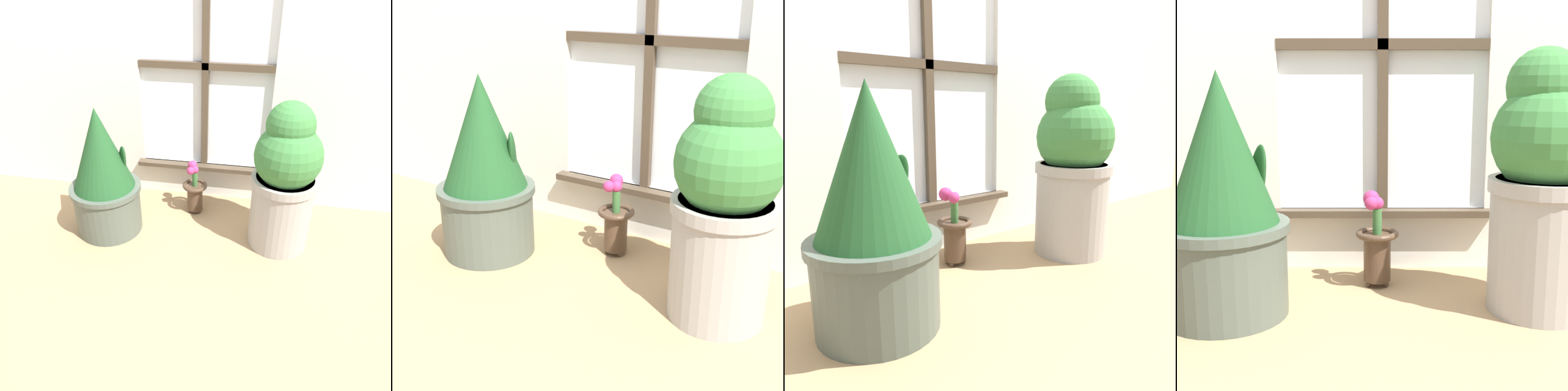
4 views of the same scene
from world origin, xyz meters
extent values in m
plane|color=tan|center=(0.00, 0.00, 0.00)|extent=(10.00, 10.00, 0.00)
cube|color=silver|center=(0.00, 0.66, 0.11)|extent=(0.71, 0.05, 0.21)
cube|color=white|center=(0.00, 0.67, 0.77)|extent=(0.71, 0.02, 1.11)
cube|color=#4C3D2D|center=(0.00, 0.64, 0.77)|extent=(0.04, 0.02, 1.11)
cube|color=#4C3D2D|center=(0.00, 0.64, 0.77)|extent=(0.71, 0.02, 0.04)
cube|color=#4C3D2D|center=(0.00, 0.61, 0.20)|extent=(0.77, 0.06, 0.02)
cylinder|color=#4C564C|center=(-0.44, 0.22, 0.13)|extent=(0.34, 0.34, 0.26)
cylinder|color=#4C564C|center=(-0.44, 0.22, 0.25)|extent=(0.36, 0.36, 0.03)
cylinder|color=#38281E|center=(-0.44, 0.22, 0.26)|extent=(0.31, 0.31, 0.01)
cone|color=#1E4C23|center=(-0.44, 0.22, 0.47)|extent=(0.30, 0.30, 0.41)
ellipsoid|color=#1E4C23|center=(-0.36, 0.28, 0.36)|extent=(0.12, 0.15, 0.25)
cylinder|color=#9E9993|center=(0.44, 0.25, 0.19)|extent=(0.29, 0.29, 0.38)
cylinder|color=#9E9993|center=(0.44, 0.25, 0.36)|extent=(0.31, 0.31, 0.04)
cylinder|color=#38281E|center=(0.44, 0.25, 0.37)|extent=(0.27, 0.27, 0.01)
sphere|color=#387538|center=(0.44, 0.25, 0.49)|extent=(0.31, 0.31, 0.31)
sphere|color=#387538|center=(0.43, 0.27, 0.63)|extent=(0.22, 0.22, 0.22)
ellipsoid|color=#387538|center=(0.45, 0.35, 0.47)|extent=(0.18, 0.05, 0.20)
sphere|color=#473323|center=(-0.02, 0.48, 0.01)|extent=(0.02, 0.02, 0.02)
sphere|color=#473323|center=(-0.05, 0.43, 0.01)|extent=(0.02, 0.02, 0.02)
sphere|color=#473323|center=(0.01, 0.43, 0.01)|extent=(0.02, 0.02, 0.02)
cylinder|color=#473323|center=(-0.02, 0.45, 0.09)|extent=(0.09, 0.09, 0.15)
torus|color=#473323|center=(-0.02, 0.45, 0.17)|extent=(0.14, 0.14, 0.02)
cylinder|color=#386633|center=(-0.02, 0.45, 0.21)|extent=(0.03, 0.03, 0.08)
sphere|color=#B22D66|center=(-0.02, 0.45, 0.27)|extent=(0.04, 0.04, 0.04)
sphere|color=#B22D66|center=(-0.04, 0.48, 0.28)|extent=(0.05, 0.05, 0.05)
sphere|color=#B22D66|center=(-0.04, 0.42, 0.27)|extent=(0.04, 0.04, 0.04)
camera|label=1|loc=(0.30, -1.32, 1.26)|focal=35.00mm
camera|label=2|loc=(0.87, -1.17, 0.95)|focal=50.00mm
camera|label=3|loc=(-0.83, -0.71, 0.59)|focal=35.00mm
camera|label=4|loc=(-0.03, -1.22, 0.61)|focal=50.00mm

